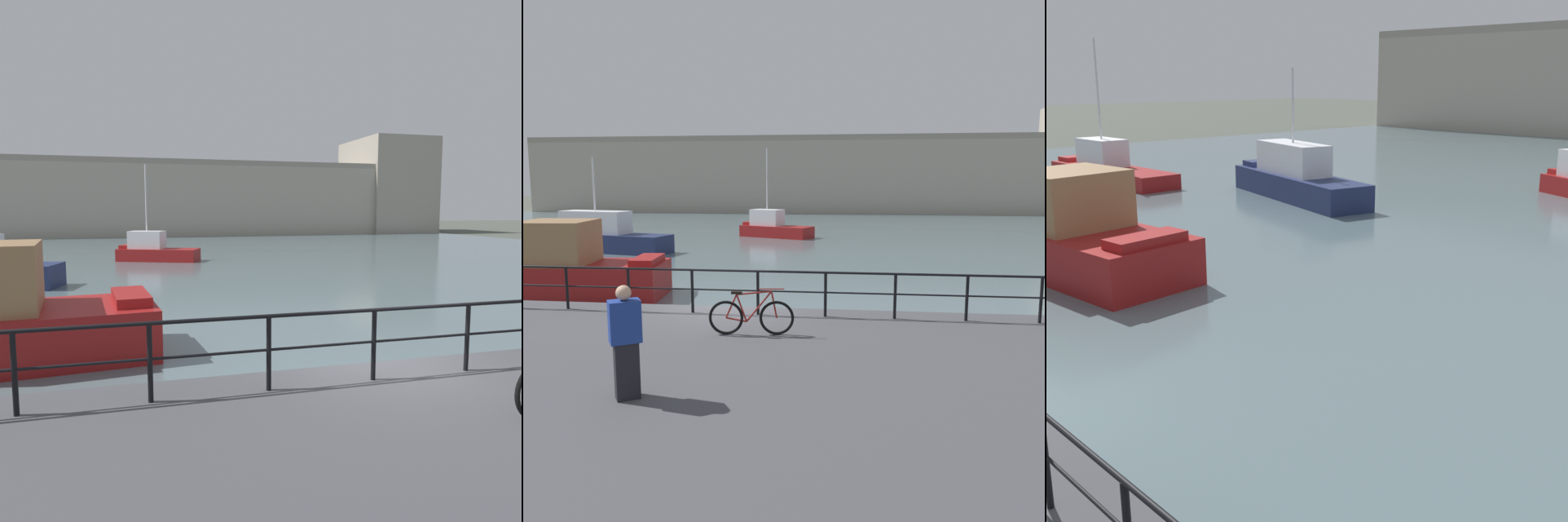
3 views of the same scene
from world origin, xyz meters
The scene contains 3 objects.
moored_blue_motorboat centered at (-22.07, 13.72, 0.69)m, with size 9.32×2.26×7.03m.
moored_white_yacht centered at (-11.59, 17.16, 0.91)m, with size 8.82×3.95×5.56m.
moored_cabin_cruiser centered at (-6.94, 4.96, 1.01)m, with size 7.05×3.50×2.77m.
Camera 3 is at (10.28, -2.97, 5.17)m, focal length 46.96 mm.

